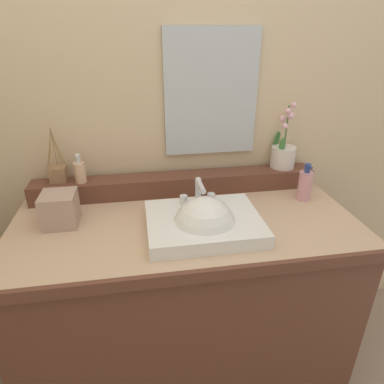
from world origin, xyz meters
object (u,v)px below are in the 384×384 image
sink_basin (204,226)px  potted_plant (283,153)px  tissue_box (60,209)px  soap_dispenser (80,171)px  lotion_bottle (305,185)px  reed_diffuser (58,173)px

sink_basin → potted_plant: potted_plant is taller
tissue_box → sink_basin: bearing=-14.6°
soap_dispenser → lotion_bottle: bearing=-9.0°
sink_basin → soap_dispenser: bearing=144.7°
sink_basin → reed_diffuser: 0.70m
soap_dispenser → tissue_box: soap_dispenser is taller
tissue_box → soap_dispenser: bearing=73.7°
sink_basin → soap_dispenser: soap_dispenser is taller
soap_dispenser → reed_diffuser: bearing=162.6°
potted_plant → sink_basin: bearing=-141.0°
sink_basin → reed_diffuser: bearing=147.3°
lotion_bottle → tissue_box: lotion_bottle is taller
sink_basin → soap_dispenser: 0.61m
sink_basin → potted_plant: bearing=39.0°
lotion_bottle → reed_diffuser: bearing=170.2°
lotion_bottle → sink_basin: bearing=-159.2°
potted_plant → reed_diffuser: 1.05m
soap_dispenser → lotion_bottle: size_ratio=0.76×
reed_diffuser → tissue_box: bearing=-80.6°
soap_dispenser → reed_diffuser: (-0.10, 0.03, -0.01)m
reed_diffuser → lotion_bottle: 1.10m
soap_dispenser → reed_diffuser: size_ratio=0.53×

